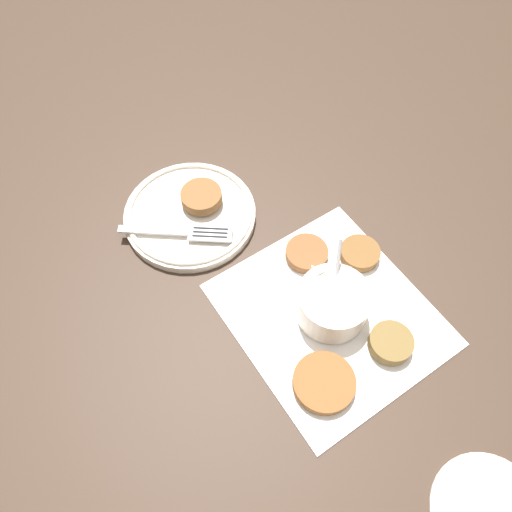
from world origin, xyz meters
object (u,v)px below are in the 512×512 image
sauce_bowl (332,304)px  fritter_on_plate (201,197)px  fork (188,232)px  serving_plate (190,214)px

sauce_bowl → fritter_on_plate: size_ratio=1.67×
sauce_bowl → fritter_on_plate: (0.25, 0.08, 0.00)m
fritter_on_plate → fork: 0.07m
serving_plate → fork: fork is taller
sauce_bowl → fork: bearing=30.5°
sauce_bowl → fork: 0.24m
serving_plate → fork: bearing=152.7°
sauce_bowl → serving_plate: size_ratio=0.52×
sauce_bowl → fork: size_ratio=0.68×
serving_plate → fritter_on_plate: size_ratio=3.21×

